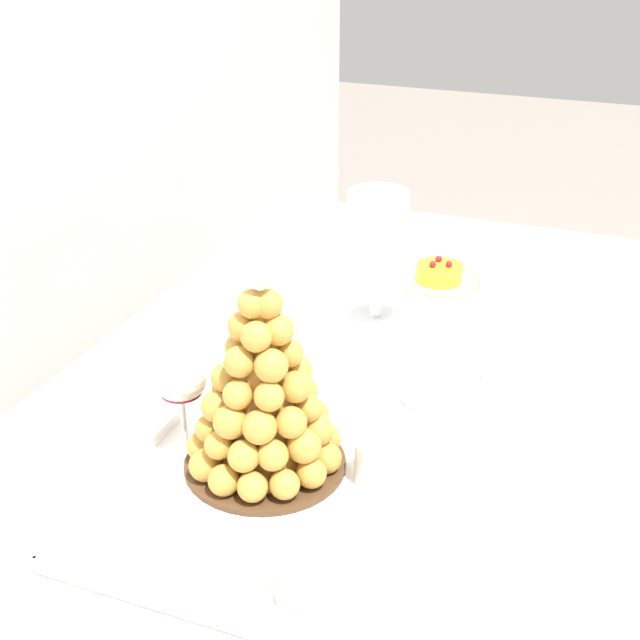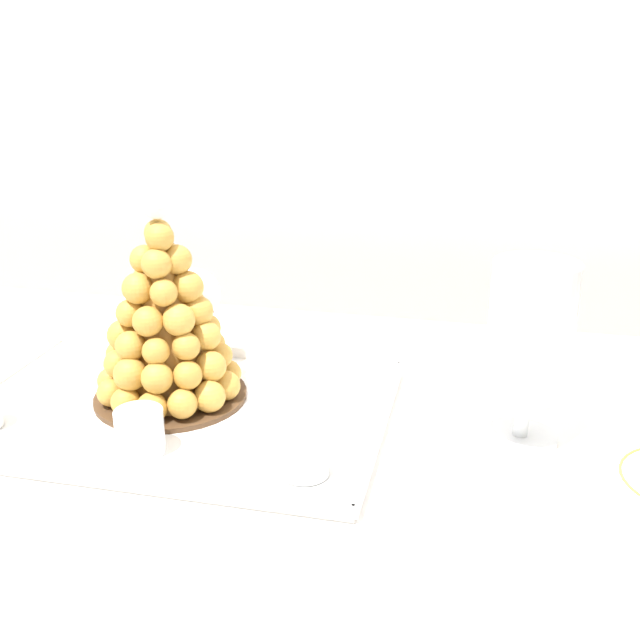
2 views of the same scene
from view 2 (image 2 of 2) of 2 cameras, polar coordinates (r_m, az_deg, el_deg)
The scene contains 8 objects.
backdrop_wall at distance 1.88m, azimuth 7.49°, elevation 18.46°, with size 4.80×0.10×2.50m, color silver.
buffet_table at distance 1.10m, azimuth 1.03°, elevation -12.27°, with size 1.73×0.97×0.80m.
serving_tray at distance 1.13m, azimuth -10.97°, elevation -6.71°, with size 0.62×0.42×0.02m.
croquembouche at distance 1.12m, azimuth -11.59°, elevation -0.28°, with size 0.23×0.23×0.31m.
dessert_cup_mid_left at distance 1.02m, azimuth -13.43°, elevation -8.32°, with size 0.06×0.06×0.06m.
dessert_cup_centre at distance 0.95m, azimuth -1.18°, elevation -10.18°, with size 0.06×0.06×0.05m.
macaron_goblet at distance 1.02m, azimuth 15.59°, elevation -0.95°, with size 0.11×0.11×0.25m.
wine_glass at distance 1.23m, azimuth -9.40°, elevation 1.72°, with size 0.08×0.08×0.17m.
Camera 2 is at (0.19, -0.91, 1.31)m, focal length 42.39 mm.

